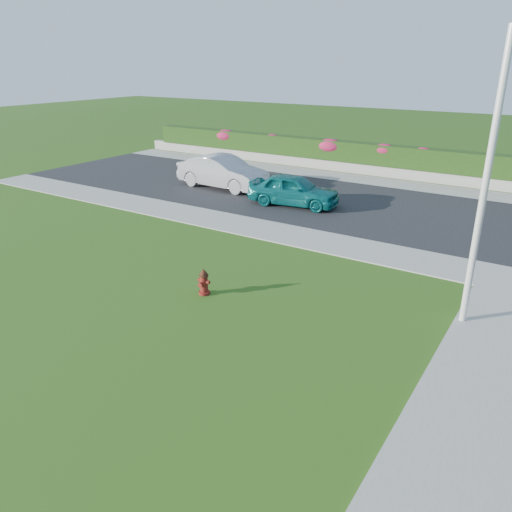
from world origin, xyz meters
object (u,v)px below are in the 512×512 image
Objects in this scene: utility_pole at (485,189)px; sedan_teal at (294,190)px; fire_hydrant at (204,282)px; sedan_silver at (223,172)px.

sedan_teal is at bearing 141.13° from utility_pole.
utility_pole is at bearing 18.01° from fire_hydrant.
fire_hydrant is 7.34m from utility_pole.
sedan_teal is 0.83× the size of sedan_silver.
sedan_teal is at bearing 102.13° from fire_hydrant.
utility_pole is at bearing -136.99° from sedan_teal.
sedan_silver is at bearing 149.15° from utility_pole.
sedan_silver is at bearing 70.60° from sedan_teal.
utility_pole is (6.31, 2.25, 3.00)m from fire_hydrant.
sedan_teal is 4.58m from sedan_silver.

